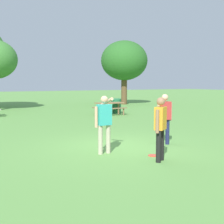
{
  "coord_description": "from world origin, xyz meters",
  "views": [
    {
      "loc": [
        -4.95,
        -8.17,
        2.03
      ],
      "look_at": [
        0.25,
        1.0,
        1.0
      ],
      "focal_mm": 49.57,
      "sensor_mm": 36.0,
      "label": 1
    }
  ],
  "objects_px": {
    "picnic_table_near": "(109,106)",
    "frisbee": "(153,155)",
    "person_thrower": "(104,120)",
    "person_bystander": "(160,125)",
    "tree_back_right": "(124,61)",
    "trash_can_beside_table": "(117,106)",
    "person_catcher": "(165,116)"
  },
  "relations": [
    {
      "from": "trash_can_beside_table",
      "to": "person_thrower",
      "type": "bearing_deg",
      "value": -122.19
    },
    {
      "from": "person_thrower",
      "to": "person_bystander",
      "type": "distance_m",
      "value": 1.69
    },
    {
      "from": "person_bystander",
      "to": "tree_back_right",
      "type": "relative_size",
      "value": 0.29
    },
    {
      "from": "picnic_table_near",
      "to": "trash_can_beside_table",
      "type": "xyz_separation_m",
      "value": [
        0.81,
        0.52,
        -0.08
      ]
    },
    {
      "from": "person_thrower",
      "to": "person_bystander",
      "type": "height_order",
      "value": "same"
    },
    {
      "from": "person_bystander",
      "to": "tree_back_right",
      "type": "xyz_separation_m",
      "value": [
        9.91,
        17.75,
        2.98
      ]
    },
    {
      "from": "person_thrower",
      "to": "picnic_table_near",
      "type": "height_order",
      "value": "person_thrower"
    },
    {
      "from": "person_thrower",
      "to": "tree_back_right",
      "type": "bearing_deg",
      "value": 56.57
    },
    {
      "from": "person_bystander",
      "to": "picnic_table_near",
      "type": "bearing_deg",
      "value": 67.49
    },
    {
      "from": "trash_can_beside_table",
      "to": "person_bystander",
      "type": "bearing_deg",
      "value": -115.13
    },
    {
      "from": "person_bystander",
      "to": "trash_can_beside_table",
      "type": "xyz_separation_m",
      "value": [
        5.15,
        10.99,
        -0.46
      ]
    },
    {
      "from": "person_thrower",
      "to": "person_catcher",
      "type": "distance_m",
      "value": 2.29
    },
    {
      "from": "picnic_table_near",
      "to": "tree_back_right",
      "type": "relative_size",
      "value": 0.3
    },
    {
      "from": "person_catcher",
      "to": "frisbee",
      "type": "xyz_separation_m",
      "value": [
        -1.26,
        -1.05,
        -0.93
      ]
    },
    {
      "from": "person_bystander",
      "to": "picnic_table_near",
      "type": "height_order",
      "value": "person_bystander"
    },
    {
      "from": "person_bystander",
      "to": "tree_back_right",
      "type": "bearing_deg",
      "value": 60.83
    },
    {
      "from": "person_bystander",
      "to": "picnic_table_near",
      "type": "xyz_separation_m",
      "value": [
        4.34,
        10.47,
        -0.38
      ]
    },
    {
      "from": "frisbee",
      "to": "tree_back_right",
      "type": "bearing_deg",
      "value": 60.53
    },
    {
      "from": "person_bystander",
      "to": "frisbee",
      "type": "height_order",
      "value": "person_bystander"
    },
    {
      "from": "picnic_table_near",
      "to": "frisbee",
      "type": "bearing_deg",
      "value": -112.72
    },
    {
      "from": "frisbee",
      "to": "trash_can_beside_table",
      "type": "height_order",
      "value": "trash_can_beside_table"
    },
    {
      "from": "person_catcher",
      "to": "tree_back_right",
      "type": "xyz_separation_m",
      "value": [
        8.47,
        16.16,
        2.98
      ]
    },
    {
      "from": "trash_can_beside_table",
      "to": "picnic_table_near",
      "type": "bearing_deg",
      "value": -147.56
    },
    {
      "from": "tree_back_right",
      "to": "frisbee",
      "type": "bearing_deg",
      "value": -119.47
    },
    {
      "from": "tree_back_right",
      "to": "person_catcher",
      "type": "bearing_deg",
      "value": -117.67
    },
    {
      "from": "frisbee",
      "to": "tree_back_right",
      "type": "xyz_separation_m",
      "value": [
        9.73,
        17.21,
        3.91
      ]
    },
    {
      "from": "person_bystander",
      "to": "frisbee",
      "type": "relative_size",
      "value": 6.39
    },
    {
      "from": "frisbee",
      "to": "picnic_table_near",
      "type": "relative_size",
      "value": 0.15
    },
    {
      "from": "person_thrower",
      "to": "tree_back_right",
      "type": "height_order",
      "value": "tree_back_right"
    },
    {
      "from": "person_thrower",
      "to": "trash_can_beside_table",
      "type": "relative_size",
      "value": 1.71
    },
    {
      "from": "person_thrower",
      "to": "trash_can_beside_table",
      "type": "height_order",
      "value": "person_thrower"
    },
    {
      "from": "frisbee",
      "to": "tree_back_right",
      "type": "height_order",
      "value": "tree_back_right"
    }
  ]
}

